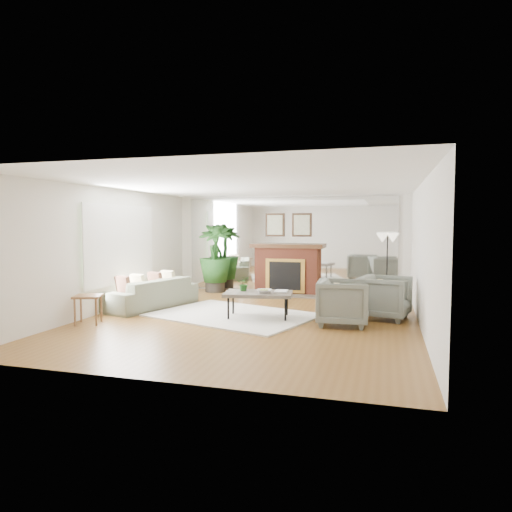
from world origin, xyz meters
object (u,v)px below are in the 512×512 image
(sofa, at_px, (151,293))
(floor_lamp, at_px, (387,243))
(potted_ficus, at_px, (215,256))
(armchair_back, at_px, (385,297))
(fireplace, at_px, (287,268))
(armchair_front, at_px, (343,302))
(coffee_table, at_px, (258,294))
(side_table, at_px, (88,300))

(sofa, relative_size, floor_lamp, 1.36)
(sofa, relative_size, potted_ficus, 1.20)
(sofa, height_order, armchair_back, armchair_back)
(fireplace, xyz_separation_m, armchair_front, (1.71, -3.26, -0.26))
(sofa, height_order, potted_ficus, potted_ficus)
(fireplace, xyz_separation_m, coffee_table, (0.13, -3.16, -0.20))
(armchair_back, height_order, potted_ficus, potted_ficus)
(armchair_front, distance_m, floor_lamp, 2.98)
(sofa, distance_m, armchair_front, 4.10)
(sofa, relative_size, armchair_back, 2.40)
(coffee_table, xyz_separation_m, side_table, (-2.78, -1.25, -0.03))
(side_table, distance_m, potted_ficus, 4.35)
(armchair_back, xyz_separation_m, floor_lamp, (0.04, 1.98, 0.93))
(coffee_table, height_order, floor_lamp, floor_lamp)
(sofa, height_order, floor_lamp, floor_lamp)
(coffee_table, height_order, sofa, sofa)
(potted_ficus, bearing_deg, coffee_table, -56.09)
(armchair_back, distance_m, armchair_front, 1.03)
(armchair_back, distance_m, side_table, 5.41)
(coffee_table, height_order, armchair_front, armchair_front)
(coffee_table, height_order, side_table, side_table)
(armchair_back, xyz_separation_m, side_table, (-5.06, -1.90, 0.03))
(side_table, bearing_deg, floor_lamp, 37.31)
(coffee_table, bearing_deg, side_table, -155.79)
(floor_lamp, bearing_deg, coffee_table, -131.29)
(sofa, height_order, armchair_front, armchair_front)
(armchair_back, height_order, floor_lamp, floor_lamp)
(side_table, bearing_deg, armchair_back, 20.63)
(armchair_back, relative_size, floor_lamp, 0.57)
(coffee_table, height_order, armchair_back, armchair_back)
(potted_ficus, xyz_separation_m, floor_lamp, (4.33, -0.37, 0.39))
(sofa, distance_m, potted_ficus, 2.65)
(side_table, height_order, potted_ficus, potted_ficus)
(floor_lamp, bearing_deg, side_table, -142.69)
(fireplace, distance_m, side_table, 5.15)
(fireplace, relative_size, coffee_table, 1.52)
(armchair_front, bearing_deg, potted_ficus, 45.90)
(armchair_back, relative_size, armchair_front, 1.00)
(fireplace, bearing_deg, armchair_front, -62.39)
(fireplace, distance_m, sofa, 3.59)
(coffee_table, xyz_separation_m, armchair_back, (2.27, 0.65, -0.06))
(sofa, distance_m, side_table, 1.75)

